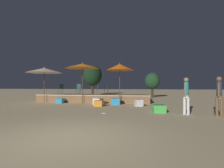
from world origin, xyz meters
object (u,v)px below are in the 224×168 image
at_px(bistro_chair_3, 97,88).
at_px(background_tree_1, 152,81).
at_px(patio_umbrella_0, 82,66).
at_px(patio_umbrella_1, 120,67).
at_px(bistro_chair_0, 107,88).
at_px(bistro_chair_2, 61,88).
at_px(person_0, 186,94).
at_px(background_tree_0, 92,75).
at_px(cube_seat_1, 116,101).
at_px(cube_seat_3, 139,103).
at_px(patio_umbrella_2, 44,70).
at_px(cube_seat_5, 99,103).
at_px(bistro_chair_1, 79,88).
at_px(person_1, 219,94).
at_px(cube_seat_2, 98,101).
at_px(frisbee_disc, 104,113).
at_px(cube_seat_0, 60,101).
at_px(cube_seat_4, 159,109).

relative_size(bistro_chair_3, background_tree_1, 0.31).
bearing_deg(patio_umbrella_0, patio_umbrella_1, -0.82).
bearing_deg(bistro_chair_0, patio_umbrella_1, 37.29).
bearing_deg(bistro_chair_2, patio_umbrella_0, -22.93).
bearing_deg(person_0, background_tree_0, -30.36).
relative_size(cube_seat_1, bistro_chair_2, 0.69).
height_order(cube_seat_3, bistro_chair_3, bistro_chair_3).
bearing_deg(patio_umbrella_1, patio_umbrella_2, -179.89).
relative_size(background_tree_0, background_tree_1, 1.53).
height_order(cube_seat_5, bistro_chair_3, bistro_chair_3).
bearing_deg(bistro_chair_1, person_1, -35.69).
bearing_deg(cube_seat_2, background_tree_1, 61.50).
bearing_deg(bistro_chair_0, background_tree_1, 143.03).
bearing_deg(bistro_chair_3, person_0, 24.44).
height_order(person_0, bistro_chair_0, person_0).
relative_size(frisbee_disc, background_tree_0, 0.05).
xyz_separation_m(cube_seat_2, person_1, (6.61, -4.04, 0.78)).
height_order(cube_seat_2, bistro_chair_0, bistro_chair_0).
height_order(bistro_chair_0, bistro_chair_1, same).
bearing_deg(patio_umbrella_0, cube_seat_2, -26.11).
bearing_deg(cube_seat_0, cube_seat_5, -22.93).
bearing_deg(frisbee_disc, cube_seat_1, 89.54).
relative_size(cube_seat_4, bistro_chair_0, 0.78).
relative_size(bistro_chair_1, frisbee_disc, 3.93).
bearing_deg(background_tree_1, person_1, -80.26).
bearing_deg(bistro_chair_2, background_tree_1, 41.71).
bearing_deg(person_0, person_1, -163.56).
bearing_deg(bistro_chair_3, bistro_chair_2, -106.67).
xyz_separation_m(bistro_chair_0, frisbee_disc, (1.04, -6.24, -1.17)).
xyz_separation_m(person_1, bistro_chair_2, (-10.45, 5.99, 0.18)).
bearing_deg(bistro_chair_0, patio_umbrella_0, -49.80).
relative_size(patio_umbrella_0, bistro_chair_2, 3.59).
xyz_separation_m(person_0, background_tree_0, (-9.15, 16.11, 1.91)).
relative_size(cube_seat_2, background_tree_0, 0.17).
bearing_deg(person_1, person_0, -166.12).
height_order(patio_umbrella_1, bistro_chair_1, patio_umbrella_1).
height_order(patio_umbrella_1, cube_seat_2, patio_umbrella_1).
height_order(bistro_chair_1, bistro_chair_2, same).
relative_size(cube_seat_0, bistro_chair_1, 0.60).
bearing_deg(person_0, cube_seat_5, 1.46).
distance_m(cube_seat_0, cube_seat_4, 8.13).
xyz_separation_m(cube_seat_0, cube_seat_2, (3.21, -0.47, 0.04)).
bearing_deg(patio_umbrella_0, cube_seat_0, -171.98).
height_order(cube_seat_0, cube_seat_3, cube_seat_3).
relative_size(patio_umbrella_2, frisbee_disc, 12.80).
bearing_deg(patio_umbrella_1, cube_seat_2, -156.20).
height_order(cube_seat_3, person_1, person_1).
xyz_separation_m(cube_seat_4, person_1, (2.57, -0.83, 0.81)).
distance_m(cube_seat_2, bistro_chair_0, 2.47).
xyz_separation_m(patio_umbrella_0, frisbee_disc, (2.75, -4.70, -2.94)).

